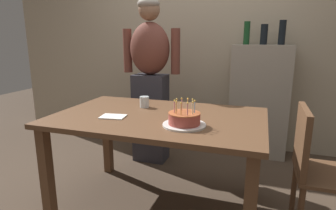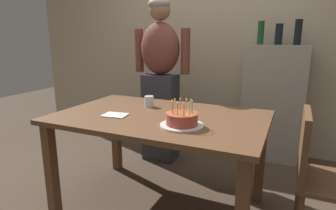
{
  "view_description": "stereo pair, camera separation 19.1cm",
  "coord_description": "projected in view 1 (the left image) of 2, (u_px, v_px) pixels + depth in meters",
  "views": [
    {
      "loc": [
        0.69,
        -1.84,
        1.29
      ],
      "look_at": [
        0.1,
        -0.07,
        0.84
      ],
      "focal_mm": 30.11,
      "sensor_mm": 36.0,
      "label": 1
    },
    {
      "loc": [
        0.86,
        -1.77,
        1.29
      ],
      "look_at": [
        0.1,
        -0.07,
        0.84
      ],
      "focal_mm": 30.11,
      "sensor_mm": 36.0,
      "label": 2
    }
  ],
  "objects": [
    {
      "name": "water_glass_near",
      "position": [
        144.0,
        102.0,
        2.26
      ],
      "size": [
        0.07,
        0.07,
        0.09
      ],
      "primitive_type": "cylinder",
      "color": "silver",
      "rests_on": "dining_table"
    },
    {
      "name": "person_man_bearded",
      "position": [
        150.0,
        79.0,
        2.88
      ],
      "size": [
        0.61,
        0.27,
        1.66
      ],
      "rotation": [
        0.0,
        0.0,
        3.14
      ],
      "color": "#33333D",
      "rests_on": "ground_plane"
    },
    {
      "name": "dining_table",
      "position": [
        159.0,
        128.0,
        2.06
      ],
      "size": [
        1.5,
        0.96,
        0.74
      ],
      "color": "brown",
      "rests_on": "ground_plane"
    },
    {
      "name": "back_wall",
      "position": [
        204.0,
        37.0,
        3.34
      ],
      "size": [
        5.2,
        0.1,
        2.6
      ],
      "primitive_type": "cube",
      "color": "tan",
      "rests_on": "ground_plane"
    },
    {
      "name": "napkin_stack",
      "position": [
        113.0,
        117.0,
        1.98
      ],
      "size": [
        0.19,
        0.15,
        0.01
      ],
      "primitive_type": "cube",
      "rotation": [
        0.0,
        0.0,
        0.13
      ],
      "color": "white",
      "rests_on": "dining_table"
    },
    {
      "name": "birthday_cake",
      "position": [
        184.0,
        120.0,
        1.78
      ],
      "size": [
        0.28,
        0.28,
        0.17
      ],
      "color": "white",
      "rests_on": "dining_table"
    },
    {
      "name": "shelf_cabinet",
      "position": [
        259.0,
        100.0,
        3.08
      ],
      "size": [
        0.61,
        0.3,
        1.46
      ],
      "color": "#9E9384",
      "rests_on": "ground_plane"
    },
    {
      "name": "dining_chair",
      "position": [
        317.0,
        165.0,
        1.75
      ],
      "size": [
        0.42,
        0.42,
        0.87
      ],
      "rotation": [
        0.0,
        0.0,
        1.57
      ],
      "color": "brown",
      "rests_on": "ground_plane"
    },
    {
      "name": "ground_plane",
      "position": [
        159.0,
        206.0,
        2.21
      ],
      "size": [
        10.0,
        10.0,
        0.0
      ],
      "primitive_type": "plane",
      "color": "#47382B"
    }
  ]
}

